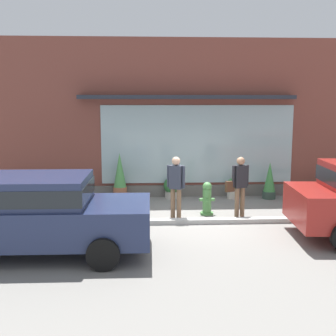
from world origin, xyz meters
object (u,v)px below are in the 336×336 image
object	(u,v)px
pedestrian_with_handbag	(239,182)
potted_plant_window_right	(233,188)
potted_plant_trailing_edge	(72,188)
fire_hydrant	(207,199)
potted_plant_doorstep	(33,188)
potted_plant_corner_tall	(172,187)
potted_plant_by_entrance	(120,177)
potted_plant_window_center	(269,181)
potted_plant_near_hydrant	(322,189)
parked_car_navy	(33,210)
pedestrian_passerby	(176,183)

from	to	relation	value
pedestrian_with_handbag	potted_plant_window_right	bearing A→B (deg)	-117.61
potted_plant_trailing_edge	potted_plant_window_right	distance (m)	5.14
potted_plant_trailing_edge	fire_hydrant	bearing A→B (deg)	-27.08
pedestrian_with_handbag	potted_plant_doorstep	bearing A→B (deg)	-38.66
pedestrian_with_handbag	fire_hydrant	bearing A→B (deg)	-38.71
fire_hydrant	potted_plant_corner_tall	distance (m)	2.24
pedestrian_with_handbag	potted_plant_trailing_edge	bearing A→B (deg)	-45.69
potted_plant_by_entrance	potted_plant_doorstep	bearing A→B (deg)	-174.74
potted_plant_window_center	potted_plant_doorstep	bearing A→B (deg)	-179.49
potted_plant_corner_tall	potted_plant_near_hydrant	distance (m)	4.80
potted_plant_window_right	potted_plant_doorstep	size ratio (longest dim) A/B	0.71
pedestrian_with_handbag	parked_car_navy	bearing A→B (deg)	8.39
fire_hydrant	potted_plant_doorstep	bearing A→B (deg)	161.30
parked_car_navy	potted_plant_by_entrance	size ratio (longest dim) A/B	3.05
parked_car_navy	potted_plant_by_entrance	distance (m)	5.03
potted_plant_window_right	potted_plant_near_hydrant	world-z (taller)	potted_plant_near_hydrant
parked_car_navy	potted_plant_by_entrance	bearing A→B (deg)	74.01
pedestrian_with_handbag	potted_plant_corner_tall	size ratio (longest dim) A/B	2.42
parked_car_navy	potted_plant_window_center	bearing A→B (deg)	37.37
parked_car_navy	potted_plant_trailing_edge	size ratio (longest dim) A/B	6.54
potted_plant_corner_tall	potted_plant_window_center	bearing A→B (deg)	-4.81
fire_hydrant	potted_plant_corner_tall	xyz separation A→B (m)	(-0.84, 2.07, -0.10)
pedestrian_passerby	potted_plant_corner_tall	bearing A→B (deg)	-65.71
potted_plant_trailing_edge	potted_plant_doorstep	size ratio (longest dim) A/B	0.75
potted_plant_by_entrance	fire_hydrant	bearing A→B (deg)	-38.62
potted_plant_doorstep	potted_plant_window_center	bearing A→B (deg)	0.51
potted_plant_near_hydrant	fire_hydrant	bearing A→B (deg)	-156.53
potted_plant_trailing_edge	potted_plant_near_hydrant	bearing A→B (deg)	-2.46
potted_plant_trailing_edge	potted_plant_by_entrance	distance (m)	1.57
potted_plant_trailing_edge	potted_plant_by_entrance	xyz separation A→B (m)	(1.53, -0.06, 0.34)
potted_plant_by_entrance	potted_plant_near_hydrant	world-z (taller)	potted_plant_by_entrance
potted_plant_window_right	pedestrian_passerby	bearing A→B (deg)	-130.91
potted_plant_corner_tall	potted_plant_doorstep	bearing A→B (deg)	-175.68
potted_plant_trailing_edge	potted_plant_window_right	world-z (taller)	potted_plant_trailing_edge
pedestrian_passerby	potted_plant_window_right	distance (m)	3.11
potted_plant_window_right	potted_plant_near_hydrant	xyz separation A→B (m)	(2.83, -0.18, -0.01)
potted_plant_trailing_edge	potted_plant_by_entrance	size ratio (longest dim) A/B	0.47
pedestrian_passerby	potted_plant_window_center	bearing A→B (deg)	-119.43
potted_plant_window_center	potted_plant_near_hydrant	distance (m)	1.71
potted_plant_window_center	pedestrian_with_handbag	bearing A→B (deg)	-124.50
fire_hydrant	pedestrian_passerby	size ratio (longest dim) A/B	0.55
fire_hydrant	parked_car_navy	size ratio (longest dim) A/B	0.20
potted_plant_window_right	potted_plant_doorstep	distance (m)	6.27
potted_plant_trailing_edge	potted_plant_by_entrance	bearing A→B (deg)	-2.41
potted_plant_trailing_edge	potted_plant_window_center	bearing A→B (deg)	-2.23
potted_plant_window_center	potted_plant_by_entrance	xyz separation A→B (m)	(-4.75, 0.18, 0.14)
potted_plant_window_center	fire_hydrant	bearing A→B (deg)	-141.25
potted_plant_trailing_edge	potted_plant_window_right	xyz separation A→B (m)	(5.13, -0.16, -0.03)
potted_plant_trailing_edge	potted_plant_window_center	size ratio (longest dim) A/B	0.58
potted_plant_window_right	potted_plant_by_entrance	size ratio (longest dim) A/B	0.44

